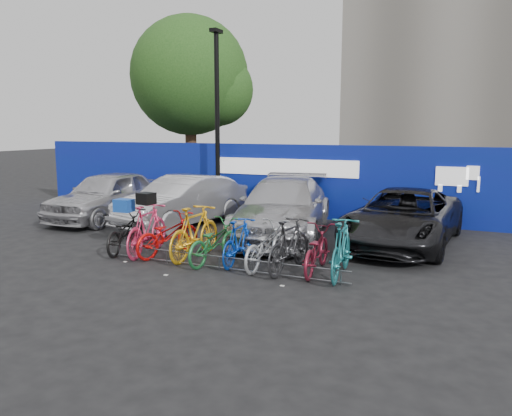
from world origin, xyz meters
The scene contains 21 objects.
ground centered at (0.00, 0.00, 0.00)m, with size 100.00×100.00×0.00m, color black.
hoarding centered at (0.01, 6.00, 1.20)m, with size 22.00×0.18×2.40m.
tree centered at (-6.77, 10.06, 5.07)m, with size 5.40×5.20×7.80m.
lamppost centered at (-3.20, 5.40, 3.27)m, with size 0.25×0.50×6.11m.
bike_rack centered at (0.00, -0.60, 0.16)m, with size 5.60×0.03×0.30m.
car_0 centered at (-6.00, 3.10, 0.79)m, with size 1.85×4.61×1.57m, color #B9B8BD.
car_1 centered at (-3.23, 3.19, 0.76)m, with size 1.60×4.58×1.51m, color #BABBC0.
car_2 centered at (0.08, 3.01, 0.79)m, with size 2.20×5.42×1.57m, color #B8B8BE.
car_3 centered at (3.23, 3.24, 0.71)m, with size 2.34×5.08×1.41m, color black.
bike_0 centered at (-2.79, -0.13, 0.49)m, with size 0.65×1.85×0.97m, color black.
bike_1 centered at (-2.14, -0.13, 0.60)m, with size 0.56×1.98×1.19m, color #E43563.
bike_2 centered at (-1.65, -0.02, 0.49)m, with size 0.65×1.87×0.98m, color red.
bike_3 centered at (-0.93, -0.01, 0.61)m, with size 0.57×2.02×1.21m, color #F0A715.
bike_4 centered at (-0.36, -0.17, 0.48)m, with size 0.63×1.82×0.96m, color #217437.
bike_5 centered at (0.20, -0.06, 0.50)m, with size 0.47×1.68×1.01m, color #0A39B5.
bike_6 centered at (0.83, -0.07, 0.48)m, with size 0.64×1.84×0.97m, color #A9ADB1.
bike_7 centered at (1.39, -0.16, 0.56)m, with size 0.53×1.86×1.12m, color #262628.
bike_8 centered at (1.92, 0.00, 0.48)m, with size 0.64×1.82×0.96m, color maroon.
bike_9 centered at (2.47, -0.10, 0.58)m, with size 0.55×1.94×1.17m, color #1F777D.
cargo_crate centered at (-2.79, -0.13, 1.12)m, with size 0.42×0.32×0.30m, color #1648B1.
cargo_topcase centered at (-2.14, -0.13, 1.33)m, with size 0.36×0.32×0.27m, color black.
Camera 1 is at (4.77, -9.57, 2.95)m, focal length 35.00 mm.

